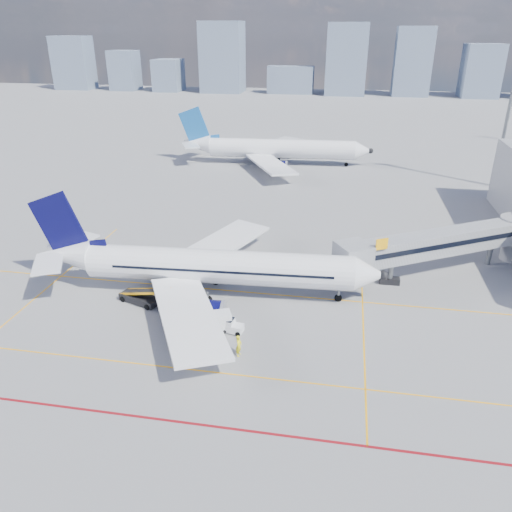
{
  "coord_description": "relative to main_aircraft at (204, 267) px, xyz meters",
  "views": [
    {
      "loc": [
        10.99,
        -38.37,
        25.85
      ],
      "look_at": [
        2.61,
        8.8,
        4.0
      ],
      "focal_mm": 35.0,
      "sensor_mm": 36.0,
      "label": 1
    }
  ],
  "objects": [
    {
      "name": "apron_markings",
      "position": [
        1.97,
        -10.83,
        -3.22
      ],
      "size": [
        90.0,
        35.12,
        0.01
      ],
      "color": "#FFA70D",
      "rests_on": "ground"
    },
    {
      "name": "floodlight_mast_ne",
      "position": [
        40.55,
        48.08,
        10.36
      ],
      "size": [
        3.2,
        0.61,
        25.45
      ],
      "color": "slate",
      "rests_on": "ground"
    },
    {
      "name": "distant_skyline",
      "position": [
        8.23,
        183.08,
        9.15
      ],
      "size": [
        249.71,
        15.27,
        30.72
      ],
      "color": "slate",
      "rests_on": "ground"
    },
    {
      "name": "baggage_tug",
      "position": [
        4.38,
        -6.78,
        -2.57
      ],
      "size": [
        2.12,
        1.48,
        1.36
      ],
      "rotation": [
        0.0,
        0.0,
        -0.17
      ],
      "color": "white",
      "rests_on": "ground"
    },
    {
      "name": "belt_loader",
      "position": [
        -6.06,
        -3.11,
        -2.57
      ],
      "size": [
        6.25,
        3.34,
        2.53
      ],
      "rotation": [
        0.0,
        0.0,
        -0.34
      ],
      "color": "black",
      "rests_on": "ground"
    },
    {
      "name": "jet_bridge",
      "position": [
        26.06,
        10.0,
        0.52
      ],
      "size": [
        23.55,
        15.78,
        6.3
      ],
      "color": "#96989E",
      "rests_on": "ground"
    },
    {
      "name": "cargo_dolly",
      "position": [
        2.72,
        -6.95,
        -2.18
      ],
      "size": [
        3.8,
        2.8,
        1.9
      ],
      "rotation": [
        0.0,
        0.0,
        0.41
      ],
      "color": "black",
      "rests_on": "ground"
    },
    {
      "name": "second_aircraft",
      "position": [
        -0.99,
        56.98,
        -0.0
      ],
      "size": [
        40.11,
        34.93,
        11.7
      ],
      "rotation": [
        0.0,
        0.0,
        0.06
      ],
      "color": "white",
      "rests_on": "ground"
    },
    {
      "name": "main_aircraft",
      "position": [
        0.0,
        0.0,
        0.0
      ],
      "size": [
        37.19,
        32.38,
        10.92
      ],
      "rotation": [
        0.0,
        0.0,
        0.06
      ],
      "color": "white",
      "rests_on": "ground"
    },
    {
      "name": "ramp_worker",
      "position": [
        5.8,
        -10.23,
        -2.23
      ],
      "size": [
        0.54,
        0.77,
        1.99
      ],
      "primitive_type": "imported",
      "rotation": [
        0.0,
        0.0,
        1.47
      ],
      "color": "yellow",
      "rests_on": "ground"
    },
    {
      "name": "ground",
      "position": [
        2.55,
        -6.92,
        -3.22
      ],
      "size": [
        420.0,
        420.0,
        0.0
      ],
      "primitive_type": "plane",
      "color": "gray",
      "rests_on": "ground"
    }
  ]
}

